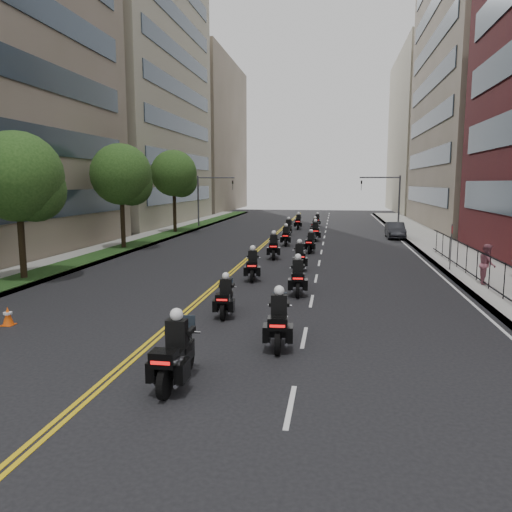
{
  "coord_description": "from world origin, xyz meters",
  "views": [
    {
      "loc": [
        4.07,
        -10.37,
        4.89
      ],
      "look_at": [
        0.29,
        13.61,
        1.3
      ],
      "focal_mm": 35.0,
      "sensor_mm": 36.0,
      "label": 1
    }
  ],
  "objects_px": {
    "motorcycle_3": "(298,278)",
    "motorcycle_0": "(175,356)",
    "motorcycle_4": "(253,266)",
    "traffic_cone": "(8,316)",
    "parked_sedan": "(395,230)",
    "motorcycle_5": "(299,258)",
    "motorcycle_6": "(274,247)",
    "motorcycle_1": "(279,323)",
    "motorcycle_11": "(315,226)",
    "motorcycle_12": "(298,223)",
    "motorcycle_13": "(317,221)",
    "motorcycle_7": "(311,243)",
    "motorcycle_2": "(225,299)",
    "motorcycle_8": "(286,237)",
    "motorcycle_9": "(315,232)",
    "pedestrian_b": "(487,264)",
    "motorcycle_10": "(288,228)"
  },
  "relations": [
    {
      "from": "motorcycle_3",
      "to": "motorcycle_0",
      "type": "bearing_deg",
      "value": -106.14
    },
    {
      "from": "motorcycle_4",
      "to": "traffic_cone",
      "type": "bearing_deg",
      "value": -133.77
    },
    {
      "from": "parked_sedan",
      "to": "motorcycle_5",
      "type": "bearing_deg",
      "value": -112.37
    },
    {
      "from": "parked_sedan",
      "to": "motorcycle_6",
      "type": "bearing_deg",
      "value": -123.92
    },
    {
      "from": "motorcycle_1",
      "to": "motorcycle_11",
      "type": "height_order",
      "value": "motorcycle_1"
    },
    {
      "from": "motorcycle_12",
      "to": "motorcycle_13",
      "type": "distance_m",
      "value": 4.13
    },
    {
      "from": "motorcycle_4",
      "to": "parked_sedan",
      "type": "xyz_separation_m",
      "value": [
        9.37,
        20.84,
        0.01
      ]
    },
    {
      "from": "motorcycle_11",
      "to": "traffic_cone",
      "type": "xyz_separation_m",
      "value": [
        -9.17,
        -34.18,
        -0.31
      ]
    },
    {
      "from": "motorcycle_6",
      "to": "motorcycle_13",
      "type": "xyz_separation_m",
      "value": [
        1.95,
        24.41,
        -0.09
      ]
    },
    {
      "from": "motorcycle_7",
      "to": "parked_sedan",
      "type": "relative_size",
      "value": 0.53
    },
    {
      "from": "motorcycle_3",
      "to": "motorcycle_7",
      "type": "bearing_deg",
      "value": 86.0
    },
    {
      "from": "motorcycle_0",
      "to": "motorcycle_11",
      "type": "height_order",
      "value": "motorcycle_0"
    },
    {
      "from": "motorcycle_12",
      "to": "parked_sedan",
      "type": "distance_m",
      "value": 11.59
    },
    {
      "from": "motorcycle_2",
      "to": "parked_sedan",
      "type": "xyz_separation_m",
      "value": [
        9.25,
        27.76,
        0.07
      ]
    },
    {
      "from": "motorcycle_5",
      "to": "traffic_cone",
      "type": "bearing_deg",
      "value": -133.15
    },
    {
      "from": "motorcycle_13",
      "to": "motorcycle_8",
      "type": "bearing_deg",
      "value": -97.14
    },
    {
      "from": "motorcycle_9",
      "to": "pedestrian_b",
      "type": "relative_size",
      "value": 1.32
    },
    {
      "from": "motorcycle_0",
      "to": "motorcycle_3",
      "type": "xyz_separation_m",
      "value": [
        2.19,
        10.46,
        -0.04
      ]
    },
    {
      "from": "motorcycle_4",
      "to": "motorcycle_6",
      "type": "distance_m",
      "value": 7.3
    },
    {
      "from": "motorcycle_3",
      "to": "motorcycle_13",
      "type": "bearing_deg",
      "value": 86.28
    },
    {
      "from": "pedestrian_b",
      "to": "motorcycle_11",
      "type": "bearing_deg",
      "value": 27.75
    },
    {
      "from": "motorcycle_3",
      "to": "motorcycle_7",
      "type": "xyz_separation_m",
      "value": [
        -0.07,
        13.31,
        -0.05
      ]
    },
    {
      "from": "traffic_cone",
      "to": "motorcycle_12",
      "type": "bearing_deg",
      "value": 78.94
    },
    {
      "from": "motorcycle_5",
      "to": "parked_sedan",
      "type": "bearing_deg",
      "value": 59.9
    },
    {
      "from": "motorcycle_6",
      "to": "motorcycle_10",
      "type": "bearing_deg",
      "value": 85.91
    },
    {
      "from": "motorcycle_8",
      "to": "pedestrian_b",
      "type": "height_order",
      "value": "pedestrian_b"
    },
    {
      "from": "motorcycle_4",
      "to": "motorcycle_7",
      "type": "relative_size",
      "value": 1.05
    },
    {
      "from": "motorcycle_12",
      "to": "pedestrian_b",
      "type": "xyz_separation_m",
      "value": [
        10.9,
        -28.03,
        0.39
      ]
    },
    {
      "from": "motorcycle_5",
      "to": "motorcycle_6",
      "type": "height_order",
      "value": "motorcycle_6"
    },
    {
      "from": "motorcycle_4",
      "to": "motorcycle_12",
      "type": "xyz_separation_m",
      "value": [
        0.27,
        28.02,
        0.02
      ]
    },
    {
      "from": "motorcycle_11",
      "to": "parked_sedan",
      "type": "height_order",
      "value": "motorcycle_11"
    },
    {
      "from": "motorcycle_4",
      "to": "pedestrian_b",
      "type": "relative_size",
      "value": 1.25
    },
    {
      "from": "motorcycle_8",
      "to": "motorcycle_13",
      "type": "xyz_separation_m",
      "value": [
        1.82,
        17.58,
        -0.05
      ]
    },
    {
      "from": "motorcycle_2",
      "to": "motorcycle_9",
      "type": "relative_size",
      "value": 0.87
    },
    {
      "from": "motorcycle_10",
      "to": "motorcycle_11",
      "type": "height_order",
      "value": "motorcycle_10"
    },
    {
      "from": "motorcycle_0",
      "to": "motorcycle_13",
      "type": "distance_m",
      "value": 45.13
    },
    {
      "from": "motorcycle_9",
      "to": "motorcycle_13",
      "type": "relative_size",
      "value": 1.16
    },
    {
      "from": "motorcycle_6",
      "to": "motorcycle_7",
      "type": "distance_m",
      "value": 3.82
    },
    {
      "from": "motorcycle_13",
      "to": "motorcycle_9",
      "type": "bearing_deg",
      "value": -89.92
    },
    {
      "from": "motorcycle_11",
      "to": "motorcycle_10",
      "type": "bearing_deg",
      "value": -117.19
    },
    {
      "from": "motorcycle_1",
      "to": "motorcycle_4",
      "type": "distance_m",
      "value": 10.38
    },
    {
      "from": "traffic_cone",
      "to": "motorcycle_5",
      "type": "bearing_deg",
      "value": 54.36
    },
    {
      "from": "parked_sedan",
      "to": "traffic_cone",
      "type": "relative_size",
      "value": 6.45
    },
    {
      "from": "motorcycle_6",
      "to": "pedestrian_b",
      "type": "relative_size",
      "value": 1.3
    },
    {
      "from": "motorcycle_8",
      "to": "motorcycle_9",
      "type": "bearing_deg",
      "value": 56.52
    },
    {
      "from": "motorcycle_2",
      "to": "parked_sedan",
      "type": "relative_size",
      "value": 0.51
    },
    {
      "from": "motorcycle_8",
      "to": "motorcycle_10",
      "type": "distance_m",
      "value": 7.27
    },
    {
      "from": "motorcycle_8",
      "to": "motorcycle_5",
      "type": "bearing_deg",
      "value": -83.33
    },
    {
      "from": "motorcycle_13",
      "to": "traffic_cone",
      "type": "xyz_separation_m",
      "value": [
        -9.17,
        -41.05,
        -0.31
      ]
    },
    {
      "from": "motorcycle_5",
      "to": "motorcycle_13",
      "type": "distance_m",
      "value": 28.28
    }
  ]
}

